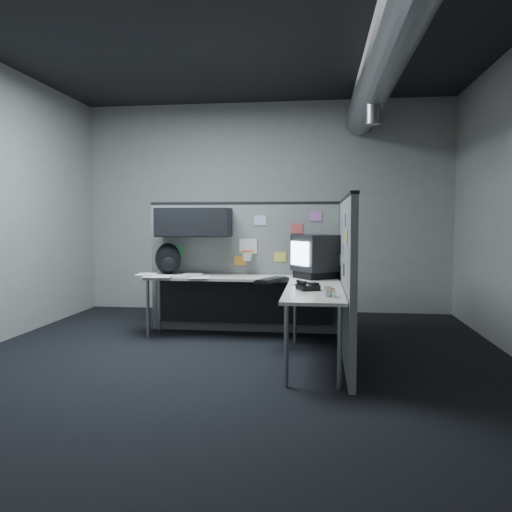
# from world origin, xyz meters

# --- Properties ---
(room) EXTENTS (5.62, 5.62, 3.22)m
(room) POSITION_xyz_m (0.56, 0.00, 2.10)
(room) COLOR black
(room) RESTS_ON ground
(partition_back) EXTENTS (2.44, 0.42, 1.63)m
(partition_back) POSITION_xyz_m (-0.25, 1.23, 1.00)
(partition_back) COLOR slate
(partition_back) RESTS_ON ground
(partition_right) EXTENTS (0.07, 2.23, 1.63)m
(partition_right) POSITION_xyz_m (1.10, 0.22, 0.82)
(partition_right) COLOR slate
(partition_right) RESTS_ON ground
(desk) EXTENTS (2.31, 2.11, 0.73)m
(desk) POSITION_xyz_m (0.15, 0.70, 0.61)
(desk) COLOR beige
(desk) RESTS_ON ground
(monitor) EXTENTS (0.62, 0.62, 0.50)m
(monitor) POSITION_xyz_m (0.79, 0.93, 0.99)
(monitor) COLOR black
(monitor) RESTS_ON desk
(keyboard) EXTENTS (0.36, 0.51, 0.04)m
(keyboard) POSITION_xyz_m (0.32, 0.49, 0.75)
(keyboard) COLOR black
(keyboard) RESTS_ON desk
(mouse) EXTENTS (0.26, 0.26, 0.04)m
(mouse) POSITION_xyz_m (0.67, 0.27, 0.75)
(mouse) COLOR black
(mouse) RESTS_ON desk
(phone) EXTENTS (0.24, 0.25, 0.09)m
(phone) POSITION_xyz_m (0.72, -0.10, 0.76)
(phone) COLOR black
(phone) RESTS_ON desk
(bottles) EXTENTS (0.12, 0.17, 0.07)m
(bottles) POSITION_xyz_m (0.94, -0.51, 0.76)
(bottles) COLOR silver
(bottles) RESTS_ON desk
(cup) EXTENTS (0.09, 0.09, 0.10)m
(cup) POSITION_xyz_m (0.90, -0.51, 0.78)
(cup) COLOR beige
(cup) RESTS_ON desk
(papers) EXTENTS (0.95, 0.65, 0.02)m
(papers) POSITION_xyz_m (-0.92, 0.90, 0.74)
(papers) COLOR white
(papers) RESTS_ON desk
(backpack) EXTENTS (0.32, 0.29, 0.39)m
(backpack) POSITION_xyz_m (-1.02, 1.06, 0.92)
(backpack) COLOR black
(backpack) RESTS_ON desk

